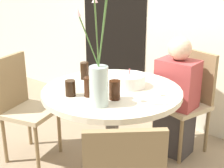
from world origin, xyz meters
name	(u,v)px	position (x,y,z in m)	size (l,w,h in m)	color
wall_back	(191,4)	(0.00, 1.21, 1.30)	(8.00, 0.05, 2.60)	beige
doorway_panel	(113,24)	(-0.94, 1.18, 1.02)	(0.90, 0.01, 2.05)	black
dining_table	(112,106)	(0.00, 0.00, 0.63)	(1.03, 1.03, 0.77)	beige
chair_far_back	(189,96)	(0.24, 0.81, 0.53)	(0.50, 0.50, 0.92)	tan
chair_right_flank	(22,102)	(-0.82, -0.23, 0.53)	(0.49, 0.49, 0.92)	tan
birthday_cake	(129,80)	(0.06, 0.13, 0.81)	(0.24, 0.24, 0.14)	white
flower_vase	(99,75)	(0.13, -0.29, 0.98)	(0.25, 0.26, 0.77)	#B2C6C1
side_plate	(115,76)	(-0.17, 0.25, 0.77)	(0.18, 0.18, 0.01)	white
drink_glass_0	(70,88)	(-0.14, -0.28, 0.82)	(0.07, 0.07, 0.11)	black
drink_glass_1	(85,71)	(-0.32, 0.05, 0.84)	(0.07, 0.07, 0.14)	black
drink_glass_2	(89,87)	(-0.03, -0.21, 0.83)	(0.06, 0.06, 0.14)	#33190C
drink_glass_3	(115,90)	(0.14, -0.14, 0.83)	(0.08, 0.08, 0.13)	#33190C
person_guest	(176,101)	(0.19, 0.66, 0.51)	(0.34, 0.24, 1.08)	#383333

